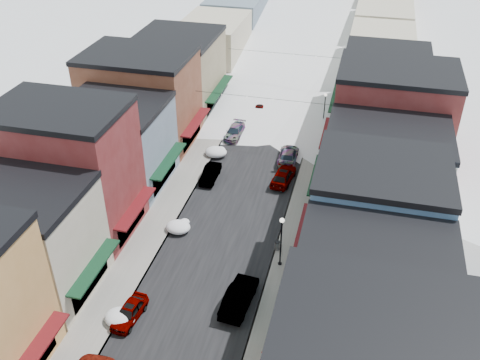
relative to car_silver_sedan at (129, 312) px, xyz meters
The scene contains 32 objects.
road 49.24m from the car_silver_sedan, 84.99° to the left, with size 10.00×160.00×0.01m, color black.
sidewalk_left 49.11m from the car_silver_sedan, 92.68° to the left, with size 3.20×160.00×0.15m, color gray.
sidewalk_right 50.25m from the car_silver_sedan, 77.47° to the left, with size 3.20×160.00×0.15m, color gray.
curb_left 49.06m from the car_silver_sedan, 90.88° to the left, with size 0.10×160.00×0.15m, color slate.
curb_right 49.94m from the car_silver_sedan, 79.21° to the left, with size 0.10×160.00×0.15m, color slate.
bldg_l_cream 9.91m from the car_silver_sedan, behind, with size 11.30×8.20×9.50m.
bldg_l_brick_near 14.51m from the car_silver_sedan, 134.52° to the left, with size 12.30×8.20×12.50m.
bldg_l_grayblue 20.48m from the car_silver_sedan, 116.22° to the left, with size 11.30×9.20×9.00m.
bldg_l_brick_far 29.21m from the car_silver_sedan, 110.09° to the left, with size 13.30×9.20×11.00m.
bldg_l_tan 38.35m from the car_silver_sedan, 103.49° to the left, with size 11.30×11.20×10.00m.
bldg_r_green 17.99m from the car_silver_sedan, ahead, with size 11.30×9.20×9.50m.
bldg_r_blue 20.69m from the car_silver_sedan, 29.88° to the left, with size 11.30×9.20×10.50m.
bldg_r_cream 26.48m from the car_silver_sedan, 46.64° to the left, with size 12.30×9.20×9.00m.
bldg_r_brick_far 33.98m from the car_silver_sedan, 56.61° to the left, with size 13.30×9.20×11.50m.
bldg_r_tan 42.08m from the car_silver_sedan, 65.31° to the left, with size 11.30×11.20×9.50m.
distant_blocks 72.26m from the car_silver_sedan, 86.58° to the left, with size 34.00×55.00×8.00m.
overhead_cables 37.22m from the car_silver_sedan, 83.29° to the left, with size 16.40×15.04×0.04m.
car_silver_sedan is the anchor object (origin of this frame).
car_dark_hatch 20.48m from the car_silver_sedan, 89.06° to the left, with size 1.46×4.18×1.38m, color black.
car_silver_wagon 30.46m from the car_silver_sedan, 89.14° to the left, with size 1.86×4.57×1.33m, color #A0A2A8.
car_green_sedan 8.54m from the car_silver_sedan, 23.95° to the left, with size 1.80×5.15×1.70m, color black.
car_gray_suv 23.31m from the car_silver_sedan, 69.79° to the left, with size 1.88×4.67×1.59m, color gray.
car_black_sedan 27.47m from the car_silver_sedan, 73.50° to the left, with size 2.07×5.09×1.48m, color black.
car_lane_silver 37.14m from the car_silver_sedan, 86.76° to the left, with size 1.67×4.15×1.41m, color #96999D.
car_lane_white 51.55m from the car_silver_sedan, 82.76° to the left, with size 2.22×4.82×1.34m, color silver.
fire_hydrant 10.90m from the car_silver_sedan, ahead, with size 0.48×0.36×0.82m.
trash_can 14.24m from the car_silver_sedan, 48.17° to the left, with size 0.51×0.51×0.86m.
streetlamp_near 13.61m from the car_silver_sedan, 40.85° to the left, with size 0.41×0.41×4.95m.
streetlamp_far 37.39m from the car_silver_sedan, 73.36° to the left, with size 0.37×0.37×4.42m.
snow_pile_near 0.69m from the car_silver_sedan, 139.75° to the right, with size 2.41×2.68×1.02m.
snow_pile_mid 11.19m from the car_silver_sedan, 89.91° to the left, with size 2.32×2.63×0.98m.
snow_pile_far 25.46m from the car_silver_sedan, 91.00° to the left, with size 2.54×2.76×1.07m.
Camera 1 is at (10.90, -14.86, 31.43)m, focal length 40.00 mm.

